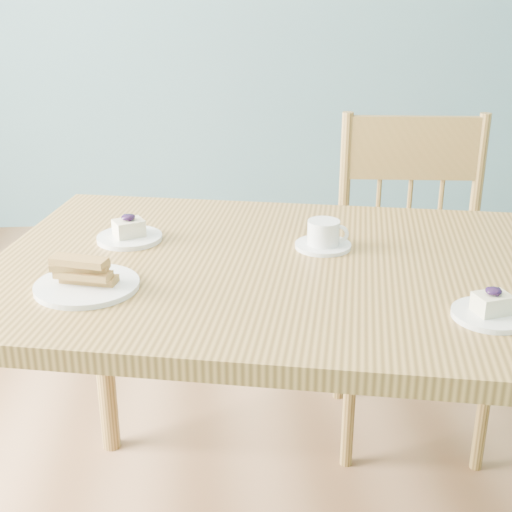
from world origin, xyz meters
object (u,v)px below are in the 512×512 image
cheesecake_plate_near (491,310)px  cheesecake_plate_far (129,234)px  coffee_cup (324,236)px  dining_table (336,300)px  biscotti_plate (86,279)px  dining_chair (412,281)px

cheesecake_plate_near → cheesecake_plate_far: size_ratio=0.93×
coffee_cup → dining_table: bearing=-65.5°
dining_table → cheesecake_plate_far: size_ratio=10.93×
dining_table → cheesecake_plate_near: (0.24, -0.27, 0.10)m
cheesecake_plate_near → coffee_cup: bearing=122.8°
cheesecake_plate_far → biscotti_plate: 0.28m
cheesecake_plate_near → biscotti_plate: 0.79m
dining_chair → cheesecake_plate_far: bearing=-148.2°
dining_table → biscotti_plate: biscotti_plate is taller
dining_table → coffee_cup: coffee_cup is taller
coffee_cup → dining_chair: bearing=69.8°
biscotti_plate → cheesecake_plate_near: bearing=-14.4°
cheesecake_plate_far → coffee_cup: bearing=-10.9°
cheesecake_plate_far → coffee_cup: same height
dining_chair → cheesecake_plate_near: bearing=-91.0°
coffee_cup → biscotti_plate: bearing=-141.7°
cheesecake_plate_near → biscotti_plate: size_ratio=0.68×
dining_chair → coffee_cup: size_ratio=7.79×
dining_table → dining_chair: bearing=71.1°
dining_table → dining_chair: size_ratio=1.66×
dining_chair → cheesecake_plate_far: (-0.83, -0.38, 0.32)m
dining_chair → coffee_cup: bearing=-121.3°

